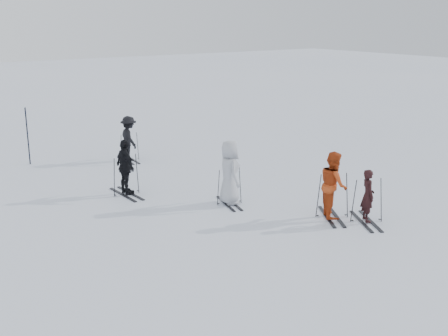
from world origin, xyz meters
name	(u,v)px	position (x,y,z in m)	size (l,w,h in m)	color
ground	(243,207)	(0.00, 0.00, 0.00)	(120.00, 120.00, 0.00)	silver
skier_near_dark	(368,196)	(2.10, -3.02, 0.75)	(0.55, 0.36, 1.50)	black
skier_red	(333,185)	(1.58, -2.20, 0.96)	(0.93, 0.72, 1.91)	#B03B13
skier_grey	(229,173)	(-0.17, 0.47, 0.99)	(0.96, 0.63, 1.97)	#A9ACB3
skier_uphill_left	(126,168)	(-2.38, 3.13, 0.90)	(1.05, 0.44, 1.80)	black
skier_uphill_far	(129,139)	(-0.35, 7.13, 0.88)	(1.14, 0.65, 1.76)	black
skis_near_dark	(367,200)	(2.10, -3.02, 0.65)	(0.95, 1.79, 1.31)	black
skis_red	(333,195)	(1.58, -2.20, 0.68)	(0.98, 1.86, 1.36)	black
skis_grey	(229,186)	(-0.17, 0.47, 0.58)	(0.85, 1.60, 1.16)	black
skis_uphill_left	(126,175)	(-2.38, 3.13, 0.67)	(0.97, 1.83, 1.34)	black
skis_uphill_far	(129,147)	(-0.35, 7.13, 0.57)	(0.83, 1.56, 1.14)	black
piste_marker	(28,136)	(-3.82, 8.83, 1.12)	(0.05, 0.05, 2.23)	black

